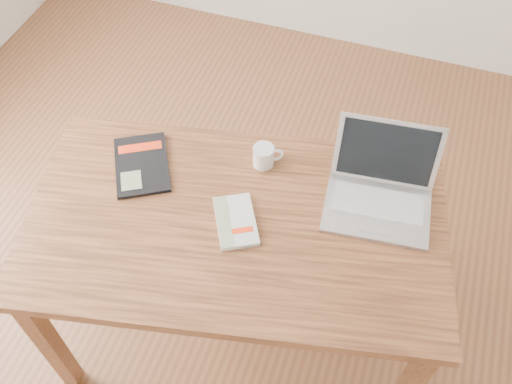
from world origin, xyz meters
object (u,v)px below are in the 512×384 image
(coffee_mug, at_px, (264,156))
(white_guidebook, at_px, (236,221))
(black_guidebook, at_px, (142,165))
(laptop, at_px, (380,190))
(desk, at_px, (236,236))

(coffee_mug, bearing_deg, white_guidebook, -116.51)
(white_guidebook, height_order, black_guidebook, white_guidebook)
(white_guidebook, distance_m, black_guidebook, 0.41)
(black_guidebook, bearing_deg, coffee_mug, -9.32)
(black_guidebook, relative_size, laptop, 0.87)
(white_guidebook, xyz_separation_m, coffee_mug, (0.01, 0.27, 0.03))
(white_guidebook, xyz_separation_m, black_guidebook, (-0.39, 0.12, -0.00))
(desk, distance_m, laptop, 0.50)
(black_guidebook, bearing_deg, white_guidebook, -46.62)
(white_guidebook, height_order, laptop, laptop)
(coffee_mug, bearing_deg, black_guidebook, 175.52)
(black_guidebook, relative_size, coffee_mug, 3.13)
(desk, xyz_separation_m, white_guidebook, (0.00, -0.01, 0.10))
(coffee_mug, bearing_deg, laptop, -28.15)
(black_guidebook, xyz_separation_m, laptop, (0.81, 0.13, 0.04))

